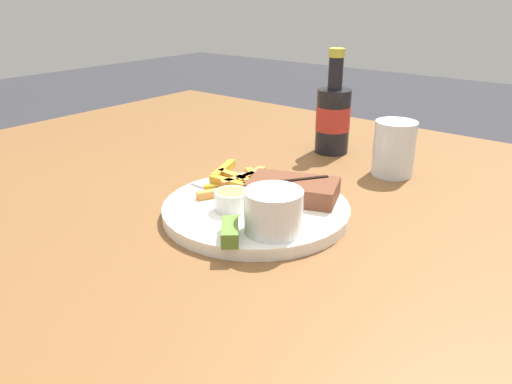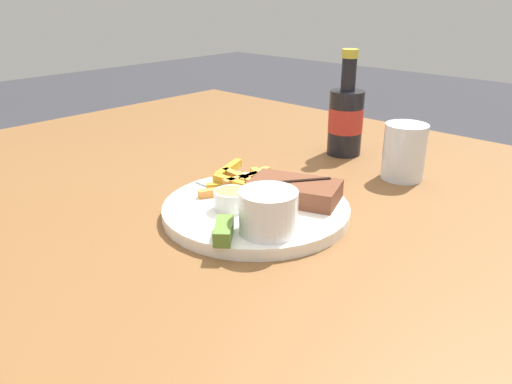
# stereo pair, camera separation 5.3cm
# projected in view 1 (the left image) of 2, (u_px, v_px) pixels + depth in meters

# --- Properties ---
(dining_table) EXTENTS (1.58, 1.28, 0.75)m
(dining_table) POSITION_uv_depth(u_px,v_px,m) (256.00, 251.00, 0.78)
(dining_table) COLOR brown
(dining_table) RESTS_ON ground_plane
(dinner_plate) EXTENTS (0.28, 0.28, 0.02)m
(dinner_plate) POSITION_uv_depth(u_px,v_px,m) (256.00, 210.00, 0.75)
(dinner_plate) COLOR white
(dinner_plate) RESTS_ON dining_table
(steak_portion) EXTENTS (0.15, 0.12, 0.03)m
(steak_portion) POSITION_uv_depth(u_px,v_px,m) (293.00, 189.00, 0.77)
(steak_portion) COLOR brown
(steak_portion) RESTS_ON dinner_plate
(fries_pile) EXTENTS (0.12, 0.15, 0.02)m
(fries_pile) POSITION_uv_depth(u_px,v_px,m) (238.00, 182.00, 0.81)
(fries_pile) COLOR #D3833B
(fries_pile) RESTS_ON dinner_plate
(coleslaw_cup) EXTENTS (0.08, 0.08, 0.06)m
(coleslaw_cup) POSITION_uv_depth(u_px,v_px,m) (273.00, 209.00, 0.66)
(coleslaw_cup) COLOR white
(coleslaw_cup) RESTS_ON dinner_plate
(dipping_sauce_cup) EXTENTS (0.05, 0.05, 0.03)m
(dipping_sauce_cup) POSITION_uv_depth(u_px,v_px,m) (232.00, 200.00, 0.72)
(dipping_sauce_cup) COLOR silver
(dipping_sauce_cup) RESTS_ON dinner_plate
(pickle_spear) EXTENTS (0.05, 0.06, 0.02)m
(pickle_spear) POSITION_uv_depth(u_px,v_px,m) (230.00, 232.00, 0.64)
(pickle_spear) COLOR #567A2D
(pickle_spear) RESTS_ON dinner_plate
(fork_utensil) EXTENTS (0.13, 0.02, 0.00)m
(fork_utensil) POSITION_uv_depth(u_px,v_px,m) (221.00, 191.00, 0.79)
(fork_utensil) COLOR #B7B7BC
(fork_utensil) RESTS_ON dinner_plate
(knife_utensil) EXTENTS (0.06, 0.16, 0.01)m
(knife_utensil) POSITION_uv_depth(u_px,v_px,m) (265.00, 194.00, 0.78)
(knife_utensil) COLOR #B7B7BC
(knife_utensil) RESTS_ON dinner_plate
(beer_bottle) EXTENTS (0.07, 0.07, 0.21)m
(beer_bottle) POSITION_uv_depth(u_px,v_px,m) (333.00, 117.00, 1.02)
(beer_bottle) COLOR black
(beer_bottle) RESTS_ON dining_table
(drinking_glass) EXTENTS (0.08, 0.08, 0.10)m
(drinking_glass) POSITION_uv_depth(u_px,v_px,m) (394.00, 148.00, 0.90)
(drinking_glass) COLOR silver
(drinking_glass) RESTS_ON dining_table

